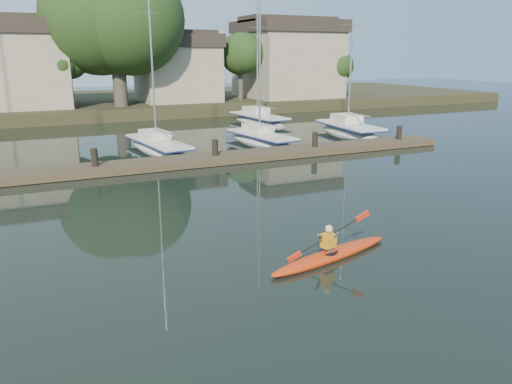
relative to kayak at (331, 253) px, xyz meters
name	(u,v)px	position (x,y,z in m)	size (l,w,h in m)	color
ground	(296,280)	(-1.53, -0.80, -0.17)	(160.00, 160.00, 0.00)	black
kayak	(331,253)	(0.00, 0.00, 0.00)	(4.42, 1.63, 1.41)	red
dock	(158,164)	(-1.53, 13.20, 0.03)	(34.00, 2.00, 1.80)	#453527
sailboat_2	(158,152)	(-0.36, 18.04, -0.33)	(2.88, 8.10, 13.13)	silver
sailboat_3	(261,145)	(6.29, 17.82, -0.34)	(2.89, 7.34, 11.52)	silver
sailboat_4	(349,136)	(13.49, 18.45, -0.38)	(2.74, 7.64, 12.77)	silver
sailboat_7	(259,124)	(10.15, 26.49, -0.36)	(2.85, 8.19, 12.95)	silver
shore	(106,78)	(0.08, 39.49, 3.06)	(90.00, 25.25, 12.75)	#242F17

